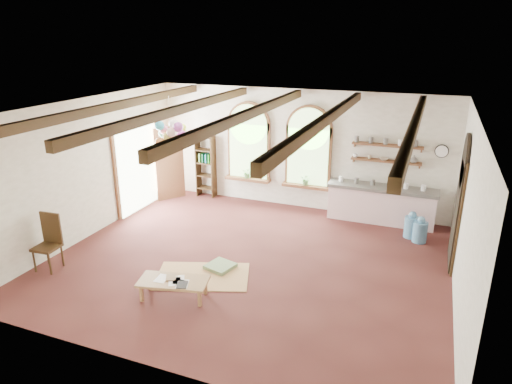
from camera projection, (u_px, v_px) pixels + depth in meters
The scene contains 27 objects.
floor at pixel (249, 261), 9.63m from camera, with size 8.00×8.00×0.00m, color #582724.
ceiling_beams at pixel (248, 114), 8.61m from camera, with size 6.20×6.80×0.18m, color #3B2513, non-canonical shape.
window_left at pixel (249, 145), 12.59m from camera, with size 1.30×0.28×2.20m.
window_right at pixel (308, 150), 12.00m from camera, with size 1.30×0.28×2.20m.
left_doorway at pixel (138, 167), 12.20m from camera, with size 0.10×1.90×2.50m, color brown.
right_doorway at pixel (457, 213), 9.22m from camera, with size 0.10×1.30×2.40m, color black.
kitchen_counter at pixel (381, 204), 11.49m from camera, with size 2.68×0.62×0.94m.
wall_shelf_lower at pixel (386, 161), 11.30m from camera, with size 1.70×0.24×0.04m, color brown.
wall_shelf_upper at pixel (387, 145), 11.16m from camera, with size 1.70×0.24×0.04m, color brown.
wall_clock at pixel (442, 151), 10.81m from camera, with size 0.32×0.32×0.04m, color black.
bookshelf at pixel (206, 166), 13.18m from camera, with size 0.53×0.32×1.80m.
coffee_table at pixel (173, 282), 8.20m from camera, with size 1.34×0.84×0.35m.
side_chair at pixel (49, 253), 9.23m from camera, with size 0.49×0.49×1.16m.
floor_mat at pixel (203, 276), 9.01m from camera, with size 1.80×1.11×0.02m, color tan.
floor_cushion at pixel (220, 266), 9.31m from camera, with size 0.51×0.51×0.09m, color gray.
water_jug_a at pixel (411, 226), 10.67m from camera, with size 0.33×0.33×0.65m.
water_jug_b at pixel (420, 231), 10.43m from camera, with size 0.32×0.32×0.63m.
balloon_cluster at pixel (171, 133), 10.64m from camera, with size 0.81×0.81×1.14m.
table_book at pixel (166, 278), 8.26m from camera, with size 0.18×0.26×0.02m, color olive.
tablet at pixel (182, 285), 8.03m from camera, with size 0.18×0.26×0.01m, color black.
potted_plant_left at pixel (247, 173), 12.75m from camera, with size 0.27×0.23×0.30m, color #598C4C.
potted_plant_right at pixel (306, 180), 12.17m from camera, with size 0.27×0.23×0.30m, color #598C4C.
shelf_cup_a at pixel (356, 155), 11.53m from camera, with size 0.12×0.10×0.10m, color white.
shelf_cup_b at pixel (370, 157), 11.41m from camera, with size 0.10×0.10×0.09m, color beige.
shelf_bowl_a at pixel (384, 159), 11.30m from camera, with size 0.22×0.22×0.05m, color beige.
shelf_bowl_b at pixel (399, 160), 11.18m from camera, with size 0.20×0.20×0.06m, color #8C664C.
shelf_vase at pixel (414, 159), 11.03m from camera, with size 0.18×0.18×0.19m, color slate.
Camera 1 is at (3.29, -7.96, 4.56)m, focal length 32.00 mm.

